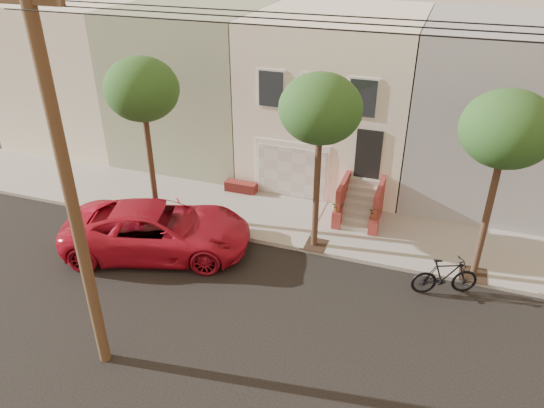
% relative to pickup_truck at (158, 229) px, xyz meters
% --- Properties ---
extents(ground, '(90.00, 90.00, 0.00)m').
position_rel_pickup_truck_xyz_m(ground, '(4.22, -1.89, -0.91)').
color(ground, black).
rests_on(ground, ground).
extents(sidewalk, '(40.00, 3.70, 0.15)m').
position_rel_pickup_truck_xyz_m(sidewalk, '(4.22, 3.46, -0.83)').
color(sidewalk, gray).
rests_on(sidewalk, ground).
extents(house_row, '(33.10, 11.70, 7.00)m').
position_rel_pickup_truck_xyz_m(house_row, '(4.22, 9.29, 2.74)').
color(house_row, beige).
rests_on(house_row, sidewalk).
extents(tree_left, '(2.70, 2.57, 6.30)m').
position_rel_pickup_truck_xyz_m(tree_left, '(-1.28, 2.01, 4.35)').
color(tree_left, '#2D2116').
rests_on(tree_left, sidewalk).
extents(tree_mid, '(2.70, 2.57, 6.30)m').
position_rel_pickup_truck_xyz_m(tree_mid, '(5.22, 2.01, 4.35)').
color(tree_mid, '#2D2116').
rests_on(tree_mid, sidewalk).
extents(tree_right, '(2.70, 2.57, 6.30)m').
position_rel_pickup_truck_xyz_m(tree_right, '(10.72, 2.01, 4.35)').
color(tree_right, '#2D2116').
rests_on(tree_right, sidewalk).
extents(pickup_truck, '(7.13, 4.80, 1.82)m').
position_rel_pickup_truck_xyz_m(pickup_truck, '(0.00, 0.00, 0.00)').
color(pickup_truck, '#B41429').
rests_on(pickup_truck, ground).
extents(motorcycle, '(2.22, 1.37, 1.29)m').
position_rel_pickup_truck_xyz_m(motorcycle, '(9.79, 0.89, -0.26)').
color(motorcycle, black).
rests_on(motorcycle, ground).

